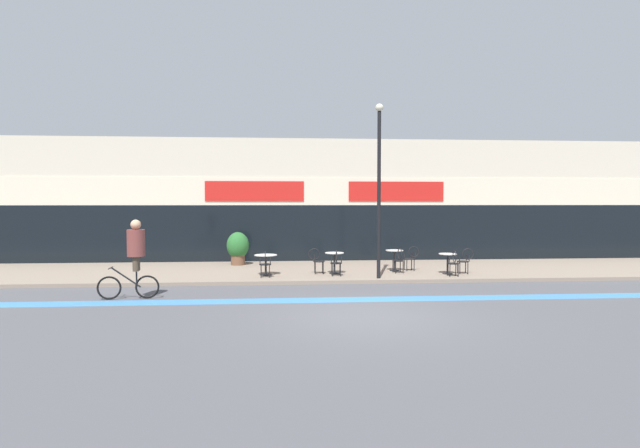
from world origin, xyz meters
TOP-DOWN VIEW (x-y plane):
  - ground_plane at (0.00, 0.00)m, footprint 120.00×120.00m
  - sidewalk_slab at (0.00, 7.25)m, footprint 40.00×5.50m
  - storefront_facade at (0.00, 11.96)m, footprint 40.00×4.06m
  - bike_lane_stripe at (0.00, 1.93)m, footprint 36.00×0.70m
  - bistro_table_0 at (-2.47, 5.94)m, footprint 0.79×0.79m
  - bistro_table_1 at (-0.05, 6.10)m, footprint 0.67×0.67m
  - bistro_table_2 at (2.23, 6.63)m, footprint 0.65×0.65m
  - bistro_table_3 at (3.91, 5.69)m, footprint 0.63×0.63m
  - cafe_chair_0_near at (-2.47, 5.31)m, footprint 0.41×0.58m
  - cafe_chair_1_near at (-0.06, 5.48)m, footprint 0.42×0.58m
  - cafe_chair_1_side at (-0.68, 6.10)m, footprint 0.57×0.40m
  - cafe_chair_2_near at (2.24, 6.00)m, footprint 0.45×0.60m
  - cafe_chair_2_side at (2.85, 6.63)m, footprint 0.59×0.43m
  - cafe_chair_3_near at (3.91, 5.07)m, footprint 0.42×0.59m
  - cafe_chair_3_side at (4.54, 5.69)m, footprint 0.59×0.43m
  - planter_pot at (-3.68, 8.83)m, footprint 0.89×0.89m
  - lamp_post at (1.29, 4.90)m, footprint 0.26×0.26m
  - cyclist_0 at (-5.92, 2.51)m, footprint 1.63×0.56m

SIDE VIEW (x-z plane):
  - ground_plane at x=0.00m, z-range 0.00..0.00m
  - bike_lane_stripe at x=0.00m, z-range 0.00..0.01m
  - sidewalk_slab at x=0.00m, z-range 0.00..0.12m
  - bistro_table_3 at x=3.91m, z-range 0.27..0.99m
  - bistro_table_0 at x=-2.47m, z-range 0.28..0.98m
  - cafe_chair_0_near at x=-2.47m, z-range 0.19..1.09m
  - cafe_chair_1_near at x=-0.06m, z-range 0.19..1.09m
  - cafe_chair_1_side at x=-0.68m, z-range 0.19..1.09m
  - cafe_chair_2_near at x=2.24m, z-range 0.19..1.09m
  - cafe_chair_2_side at x=2.85m, z-range 0.19..1.09m
  - cafe_chair_3_near at x=3.91m, z-range 0.19..1.09m
  - cafe_chair_3_side at x=4.54m, z-range 0.19..1.09m
  - bistro_table_1 at x=-0.05m, z-range 0.28..1.02m
  - bistro_table_2 at x=2.23m, z-range 0.28..1.04m
  - planter_pot at x=-3.68m, z-range 0.17..1.50m
  - cyclist_0 at x=-5.92m, z-range 0.22..2.40m
  - storefront_facade at x=0.00m, z-range -0.01..5.37m
  - lamp_post at x=1.29m, z-range 0.53..6.28m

